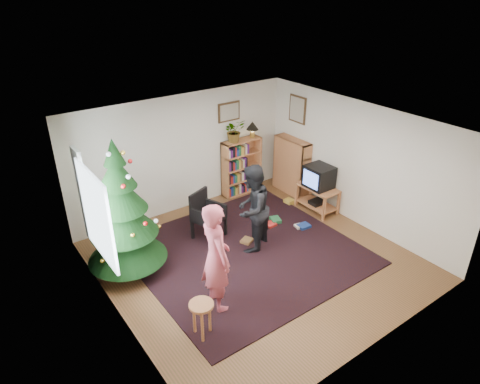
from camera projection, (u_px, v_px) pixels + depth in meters
floor at (256, 260)px, 7.69m from camera, size 5.00×5.00×0.00m
ceiling at (259, 127)px, 6.55m from camera, size 5.00×5.00×0.00m
wall_back at (183, 154)px, 8.92m from camera, size 5.00×0.02×2.50m
wall_front at (381, 276)px, 5.32m from camera, size 5.00×0.02×2.50m
wall_left at (113, 250)px, 5.81m from camera, size 0.02×5.00×2.50m
wall_right at (357, 164)px, 8.42m from camera, size 0.02×5.00×2.50m
rug at (246, 252)px, 7.90m from camera, size 3.80×3.60×0.02m
window_pane at (97, 216)px, 6.14m from camera, size 0.04×1.20×1.40m
curtain at (84, 196)px, 6.67m from camera, size 0.06×0.35×1.60m
picture_back at (229, 112)px, 9.18m from camera, size 0.55×0.03×0.42m
picture_right at (298, 109)px, 9.35m from camera, size 0.03×0.50×0.60m
christmas_tree at (123, 220)px, 7.00m from camera, size 1.33×1.33×2.42m
bookshelf_back at (242, 166)px, 9.80m from camera, size 0.95×0.30×1.30m
bookshelf_right at (292, 165)px, 9.82m from camera, size 0.30×0.95×1.30m
tv_stand at (317, 196)px, 9.21m from camera, size 0.49×0.89×0.55m
crt_tv at (319, 177)px, 9.00m from camera, size 0.50×0.54×0.47m
armchair at (206, 213)px, 8.21m from camera, size 0.66×0.68×0.94m
stool at (202, 311)px, 5.90m from camera, size 0.35×0.35×0.58m
person_standing at (216, 257)px, 6.27m from camera, size 0.50×0.69×1.77m
person_by_chair at (252, 209)px, 7.67m from camera, size 1.01×0.94×1.67m
potted_plant at (234, 131)px, 9.29m from camera, size 0.48×0.42×0.50m
table_lamp at (252, 127)px, 9.55m from camera, size 0.27×0.27×0.37m
floor_clutter at (272, 225)px, 8.70m from camera, size 2.31×1.16×0.08m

